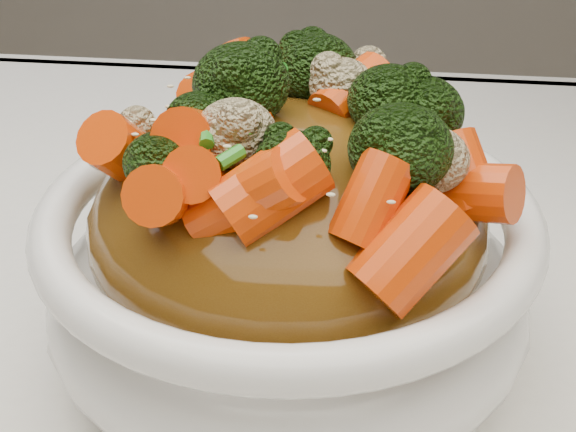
# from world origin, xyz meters

# --- Properties ---
(tablecloth) EXTENTS (1.20, 0.80, 0.04)m
(tablecloth) POSITION_xyz_m (0.00, 0.00, 0.73)
(tablecloth) COLOR white
(tablecloth) RESTS_ON dining_table
(bowl) EXTENTS (0.27, 0.27, 0.09)m
(bowl) POSITION_xyz_m (0.05, 0.01, 0.79)
(bowl) COLOR white
(bowl) RESTS_ON tablecloth
(sauce_base) EXTENTS (0.22, 0.22, 0.10)m
(sauce_base) POSITION_xyz_m (0.05, 0.01, 0.82)
(sauce_base) COLOR #55350E
(sauce_base) RESTS_ON bowl
(carrots) EXTENTS (0.22, 0.22, 0.05)m
(carrots) POSITION_xyz_m (0.05, 0.01, 0.89)
(carrots) COLOR #DE4107
(carrots) RESTS_ON sauce_base
(broccoli) EXTENTS (0.22, 0.22, 0.05)m
(broccoli) POSITION_xyz_m (0.05, 0.01, 0.89)
(broccoli) COLOR black
(broccoli) RESTS_ON sauce_base
(cauliflower) EXTENTS (0.22, 0.22, 0.04)m
(cauliflower) POSITION_xyz_m (0.05, 0.01, 0.88)
(cauliflower) COLOR tan
(cauliflower) RESTS_ON sauce_base
(scallions) EXTENTS (0.16, 0.16, 0.02)m
(scallions) POSITION_xyz_m (0.05, 0.01, 0.89)
(scallions) COLOR #217F1D
(scallions) RESTS_ON sauce_base
(sesame_seeds) EXTENTS (0.19, 0.19, 0.01)m
(sesame_seeds) POSITION_xyz_m (0.05, 0.01, 0.89)
(sesame_seeds) COLOR beige
(sesame_seeds) RESTS_ON sauce_base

